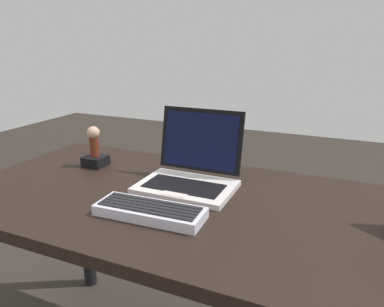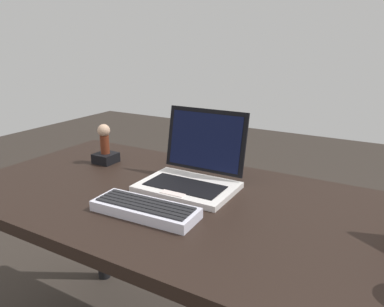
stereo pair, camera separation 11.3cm
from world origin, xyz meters
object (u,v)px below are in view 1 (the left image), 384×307
Objects in this scene: figurine_stand at (96,161)px; laptop_front at (191,172)px; figurine at (94,139)px; external_keyboard at (150,211)px.

laptop_front is at bearing -4.98° from figurine_stand.
figurine_stand is 0.09m from figurine.
figurine reaches higher than external_keyboard.
laptop_front reaches higher than figurine_stand.
figurine_stand is at bearing 145.12° from external_keyboard.
external_keyboard is at bearing -92.67° from laptop_front.
figurine is at bearing 175.02° from laptop_front.
figurine is (-0.42, 0.29, 0.09)m from external_keyboard.
external_keyboard is (-0.01, -0.25, -0.03)m from laptop_front.
external_keyboard is at bearing -34.88° from figurine.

